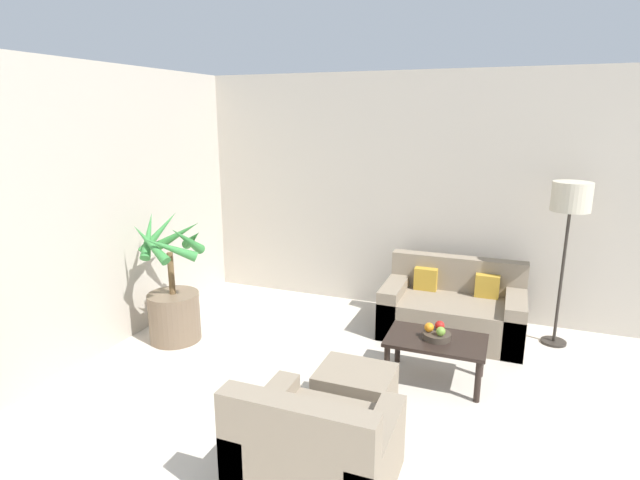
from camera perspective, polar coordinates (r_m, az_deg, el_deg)
The scene contains 12 objects.
wall_back at distance 5.68m, azimuth 19.57°, elevation 4.38°, with size 8.44×0.06×2.70m.
wall_left at distance 4.50m, azimuth -32.47°, elevation 0.53°, with size 0.06×7.62×2.70m.
potted_palm at distance 5.25m, azimuth -16.41°, elevation -6.56°, with size 0.70×0.77×1.32m.
sofa_loveseat at distance 5.41m, azimuth 14.89°, elevation -7.76°, with size 1.40×0.82×0.76m.
floor_lamp at distance 5.25m, azimuth 26.72°, elevation 3.57°, with size 0.36×0.36×1.63m.
coffee_table at distance 4.45m, azimuth 13.10°, elevation -11.60°, with size 0.83×0.52×0.39m.
fruit_bowl at distance 4.41m, azimuth 13.20°, elevation -10.62°, with size 0.24×0.24×0.06m.
apple_red at distance 4.45m, azimuth 13.53°, elevation -9.48°, with size 0.08×0.08×0.08m.
apple_green at distance 4.34m, azimuth 13.64°, elevation -10.10°, with size 0.08×0.08×0.08m.
orange_fruit at distance 4.39m, azimuth 12.36°, elevation -9.72°, with size 0.08×0.08×0.08m.
armchair at distance 3.28m, azimuth -0.46°, elevation -23.17°, with size 0.91×0.81×0.77m.
ottoman at distance 3.96m, azimuth 4.04°, elevation -17.06°, with size 0.56×0.46×0.38m.
Camera 1 is at (0.13, 0.44, 2.24)m, focal length 28.00 mm.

